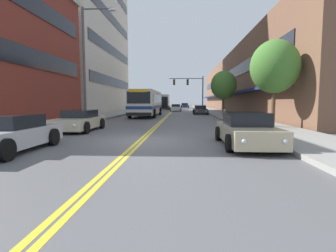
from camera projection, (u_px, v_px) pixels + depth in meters
ground_plane at (172, 111)px, 48.70m from camera, size 240.00×240.00×0.00m
sidewalk_left at (134, 110)px, 49.09m from camera, size 3.51×106.00×0.18m
sidewalk_right at (212, 111)px, 48.29m from camera, size 3.51×106.00×0.18m
centre_line at (172, 111)px, 48.70m from camera, size 0.34×106.00×0.01m
office_tower_left at (75, 20)px, 41.47m from camera, size 12.08×23.96×29.35m
storefront_row_right at (245, 85)px, 47.53m from camera, size 9.10×68.00×9.46m
city_bus at (147, 102)px, 31.79m from camera, size 2.92×12.26×3.01m
car_slate_blue_parked_left_near at (147, 108)px, 45.51m from camera, size 2.06×4.51×1.27m
car_champagne_parked_left_mid at (79, 121)px, 15.85m from camera, size 2.13×4.65×1.26m
car_silver_parked_left_far at (8, 135)px, 9.21m from camera, size 2.08×4.73×1.29m
car_beige_parked_right_foreground at (246, 130)px, 10.48m from camera, size 2.07×4.64×1.34m
car_dark_grey_parked_right_mid at (200, 110)px, 37.08m from camera, size 2.03×4.30×1.22m
car_navy_moving_lead at (185, 106)px, 70.25m from camera, size 2.20×4.44×1.35m
car_white_moving_second at (176, 108)px, 48.16m from camera, size 2.02×4.47×1.28m
box_truck at (163, 102)px, 56.49m from camera, size 2.79×7.28×3.25m
traffic_signal_mast at (191, 87)px, 43.06m from camera, size 5.64×0.38×5.88m
street_lamp_left_near at (88, 56)px, 18.97m from camera, size 2.52×0.28×8.50m
street_tree_right_near at (275, 67)px, 16.30m from camera, size 3.00×3.00×5.41m
street_tree_right_mid at (224, 85)px, 30.10m from camera, size 2.96×2.96×5.09m
fire_hydrant at (224, 114)px, 25.33m from camera, size 0.29×0.21×0.86m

